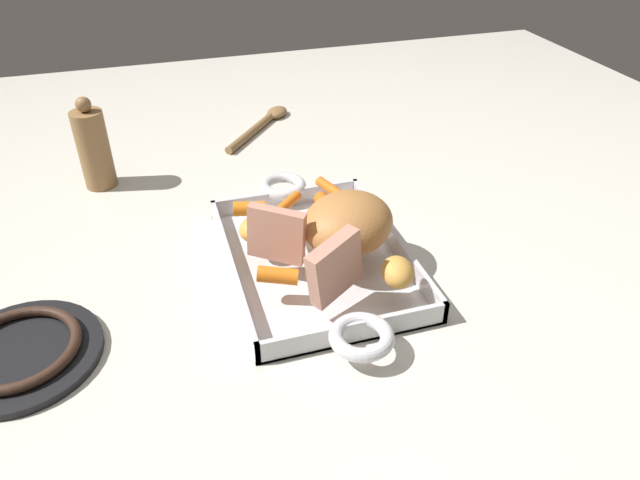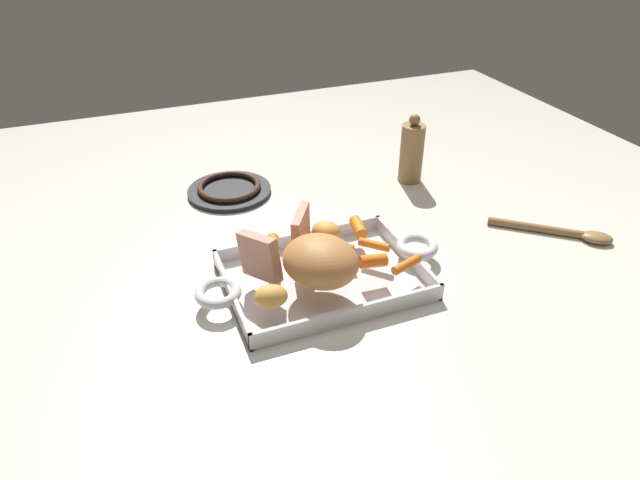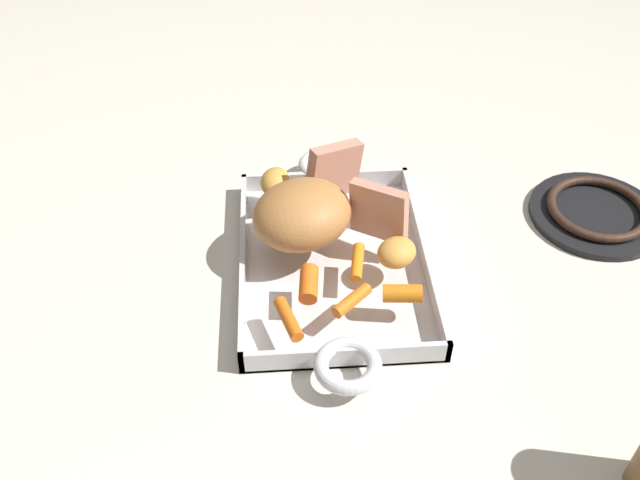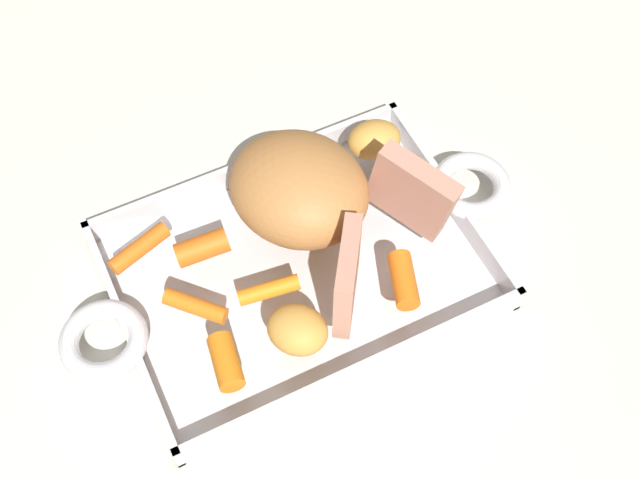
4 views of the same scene
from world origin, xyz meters
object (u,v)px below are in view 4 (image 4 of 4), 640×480
Objects in this scene: baby_carrot_center_left at (195,306)px; roast_slice_thick at (412,192)px; roast_slice_thin at (347,277)px; baby_carrot_short at (269,290)px; baby_carrot_southwest at (226,362)px; baby_carrot_northeast at (202,248)px; pork_roast at (299,189)px; roasting_dish at (298,268)px; baby_carrot_long at (404,280)px; potato_whole at (298,330)px; baby_carrot_southeast at (139,248)px; potato_golden_large at (374,140)px.

roast_slice_thick is at bearing -178.84° from baby_carrot_center_left.
roast_slice_thin is 1.41× the size of baby_carrot_short.
baby_carrot_southwest is (0.21, 0.07, -0.03)m from roast_slice_thick.
baby_carrot_northeast reaches higher than baby_carrot_center_left.
roasting_dish is at bearing 62.24° from pork_roast.
roast_slice_thick is at bearing 151.63° from pork_roast.
baby_carrot_short reaches higher than roasting_dish.
roast_slice_thin is at bearing 29.20° from roast_slice_thick.
baby_carrot_long is (-0.15, 0.11, -0.00)m from baby_carrot_northeast.
pork_roast is at bearing -132.76° from baby_carrot_short.
roast_slice_thick is 1.47× the size of potato_whole.
baby_carrot_short is (0.06, 0.07, -0.03)m from pork_roast.
baby_carrot_northeast is at bearing -118.15° from baby_carrot_center_left.
roasting_dish is 9.45× the size of baby_carrot_northeast.
roast_slice_thin is 0.06m from baby_carrot_long.
pork_roast is 2.31× the size of baby_carrot_center_left.
baby_carrot_center_left is at bearing 22.84° from pork_roast.
roasting_dish is 8.71× the size of baby_carrot_long.
potato_whole reaches higher than baby_carrot_northeast.
potato_whole is at bearing 110.27° from baby_carrot_northeast.
baby_carrot_northeast is 0.06m from baby_carrot_southeast.
baby_carrot_southeast is 1.10× the size of baby_carrot_short.
potato_whole is at bearing 137.31° from baby_carrot_center_left.
baby_carrot_southwest is (0.12, 0.11, -0.03)m from pork_roast.
roasting_dish is 0.13m from roast_slice_thick.
roast_slice_thick is at bearing -173.23° from baby_carrot_short.
potato_whole is at bearing 64.00° from pork_roast.
roast_slice_thick is 0.25m from baby_carrot_southeast.
baby_carrot_center_left is 1.07× the size of potato_whole.
baby_carrot_long is 0.99× the size of potato_golden_large.
baby_carrot_northeast is (0.10, 0.00, -0.03)m from pork_roast.
baby_carrot_long is (-0.20, 0.14, 0.00)m from baby_carrot_southeast.
baby_carrot_short is 1.05× the size of potato_golden_large.
roast_slice_thin is at bearing 134.98° from baby_carrot_northeast.
baby_carrot_northeast is 0.90× the size of potato_whole.
baby_carrot_northeast is at bearing -69.73° from potato_whole.
baby_carrot_southwest is (-0.00, 0.06, 0.00)m from baby_carrot_center_left.
baby_carrot_northeast reaches higher than baby_carrot_southeast.
baby_carrot_short is (-0.09, 0.09, -0.00)m from baby_carrot_southeast.
pork_roast is 2.49× the size of potato_whole.
roast_slice_thin is 1.48× the size of potato_golden_large.
baby_carrot_northeast is 0.12m from potato_whole.
roast_slice_thick reaches higher than pork_roast.
roasting_dish is 0.09m from roast_slice_thin.
baby_carrot_northeast is (0.08, -0.04, 0.04)m from roasting_dish.
baby_carrot_short is 1.04× the size of potato_whole.
roast_slice_thick is 1.63× the size of baby_carrot_northeast.
baby_carrot_short is 1.17× the size of baby_carrot_southwest.
roasting_dish is 3.43× the size of pork_roast.
baby_carrot_southwest and baby_carrot_long have the same top height.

